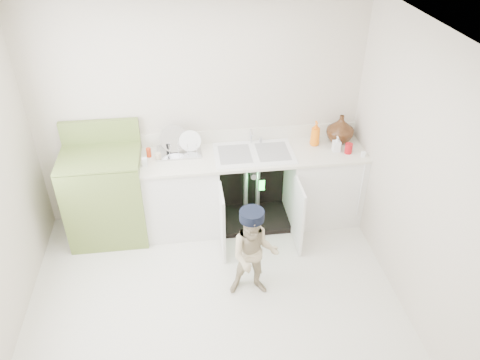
% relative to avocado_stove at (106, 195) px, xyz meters
% --- Properties ---
extents(ground, '(3.50, 3.50, 0.00)m').
position_rel_avocado_stove_xyz_m(ground, '(1.05, -1.18, -0.52)').
color(ground, beige).
rests_on(ground, ground).
extents(room_shell, '(6.00, 5.50, 1.26)m').
position_rel_avocado_stove_xyz_m(room_shell, '(1.05, -1.18, 0.73)').
color(room_shell, beige).
rests_on(room_shell, ground).
extents(counter_run, '(2.44, 1.02, 1.21)m').
position_rel_avocado_stove_xyz_m(counter_run, '(1.63, 0.03, -0.05)').
color(counter_run, silver).
rests_on(counter_run, ground).
extents(avocado_stove, '(0.82, 0.65, 1.27)m').
position_rel_avocado_stove_xyz_m(avocado_stove, '(0.00, 0.00, 0.00)').
color(avocado_stove, olive).
rests_on(avocado_stove, ground).
extents(repair_worker, '(0.50, 0.97, 0.96)m').
position_rel_avocado_stove_xyz_m(repair_worker, '(1.44, -1.08, -0.04)').
color(repair_worker, tan).
rests_on(repair_worker, ground).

